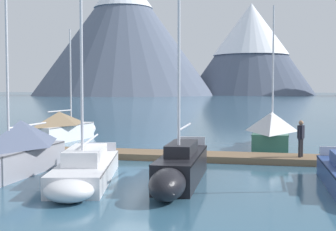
{
  "coord_description": "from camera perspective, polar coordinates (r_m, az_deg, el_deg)",
  "views": [
    {
      "loc": [
        5.35,
        -18.69,
        3.47
      ],
      "look_at": [
        0.0,
        6.0,
        2.0
      ],
      "focal_mm": 50.8,
      "sensor_mm": 36.0,
      "label": 1
    }
  ],
  "objects": [
    {
      "name": "ground_plane",
      "position": [
        19.75,
        -3.71,
        -6.8
      ],
      "size": [
        700.0,
        700.0,
        0.0
      ],
      "primitive_type": "plane",
      "color": "#335B75"
    },
    {
      "name": "mountain_west_summit",
      "position": [
        227.2,
        -5.36,
        10.02
      ],
      "size": [
        85.31,
        85.31,
        58.8
      ],
      "color": "slate",
      "rests_on": "ground"
    },
    {
      "name": "mountain_central_massif",
      "position": [
        242.95,
        9.94,
        8.22
      ],
      "size": [
        63.48,
        63.48,
        45.53
      ],
      "color": "#4C566B",
      "rests_on": "ground"
    },
    {
      "name": "dock",
      "position": [
        23.55,
        -1.03,
        -4.79
      ],
      "size": [
        20.4,
        2.33,
        0.3
      ],
      "color": "brown",
      "rests_on": "ground"
    },
    {
      "name": "sailboat_nearest_berth",
      "position": [
        32.01,
        -12.34,
        -1.31
      ],
      "size": [
        2.34,
        6.81,
        7.38
      ],
      "color": "white",
      "rests_on": "ground"
    },
    {
      "name": "sailboat_second_berth",
      "position": [
        19.76,
        -18.08,
        -3.97
      ],
      "size": [
        1.84,
        6.92,
        7.27
      ],
      "color": "#93939E",
      "rests_on": "ground"
    },
    {
      "name": "sailboat_mid_dock_port",
      "position": [
        17.67,
        -9.97,
        -6.38
      ],
      "size": [
        3.26,
        7.43,
        7.95
      ],
      "color": "silver",
      "rests_on": "ground"
    },
    {
      "name": "sailboat_mid_dock_starboard",
      "position": [
        17.1,
        1.41,
        -6.27
      ],
      "size": [
        1.56,
        7.05,
        6.69
      ],
      "color": "black",
      "rests_on": "ground"
    },
    {
      "name": "sailboat_far_berth",
      "position": [
        28.02,
        12.37,
        -1.84
      ],
      "size": [
        2.27,
        7.51,
        8.23
      ],
      "color": "#336B56",
      "rests_on": "ground"
    },
    {
      "name": "person_on_dock",
      "position": [
        22.59,
        15.65,
        -2.41
      ],
      "size": [
        0.34,
        0.55,
        1.69
      ],
      "color": "#232328",
      "rests_on": "dock"
    }
  ]
}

